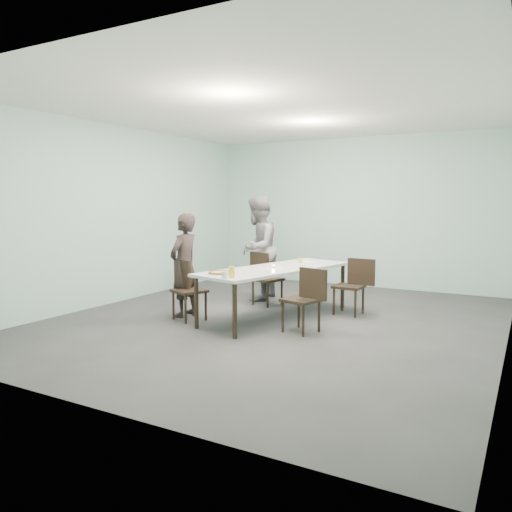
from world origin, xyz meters
The scene contains 16 objects.
ground centered at (0.00, 0.00, 0.00)m, with size 7.00×7.00×0.00m, color #333335.
room_shell centered at (0.00, 0.00, 2.03)m, with size 6.02×7.02×3.01m.
table centered at (-0.09, 0.17, 0.69)m, with size 1.50×2.74×0.75m.
chair_near_left centered at (-1.19, -0.55, 0.50)m, with size 0.65×0.55×0.87m.
chair_far_left centered at (-0.70, 0.94, 0.50)m, with size 0.65×0.52×0.87m.
chair_near_right centered at (0.66, -0.43, 0.50)m, with size 0.65×0.51×0.87m.
chair_far_right centered at (0.87, 0.90, 0.50)m, with size 0.62×0.44×0.87m.
diner_near centered at (-1.34, -0.39, 0.77)m, with size 0.56×0.37×1.54m, color black.
diner_far centered at (-0.98, 1.24, 0.91)m, with size 0.88×0.69×1.81m, color slate.
pizza centered at (-0.44, -0.79, 0.77)m, with size 0.34×0.34×0.04m.
side_plate centered at (-0.14, -0.27, 0.76)m, with size 0.18×0.18×0.01m, color white.
beer_glass centered at (-0.13, -0.99, 0.82)m, with size 0.08×0.08×0.15m, color yellow.
water_tumbler centered at (-0.18, -1.09, 0.80)m, with size 0.08×0.08×0.09m, color silver.
tealight centered at (-0.10, 0.11, 0.77)m, with size 0.06×0.06×0.05m.
amber_tumbler centered at (-0.01, 0.86, 0.79)m, with size 0.07×0.07×0.08m, color yellow.
menu centered at (0.03, 1.01, 0.75)m, with size 0.30×0.22×0.01m, color silver.
Camera 1 is at (3.20, -6.34, 1.73)m, focal length 35.00 mm.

